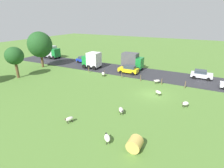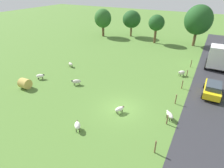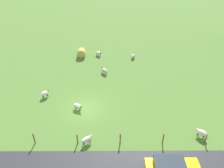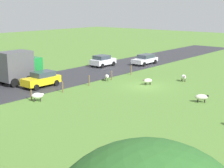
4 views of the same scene
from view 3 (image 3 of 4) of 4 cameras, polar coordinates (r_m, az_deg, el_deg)
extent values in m
plane|color=#517A33|center=(24.44, -6.94, -6.35)|extent=(160.00, 160.00, 0.00)
ellipsoid|color=beige|center=(30.18, -2.00, 3.60)|extent=(1.22, 1.10, 0.53)
ellipsoid|color=black|center=(30.51, -2.58, 4.19)|extent=(0.32, 0.30, 0.20)
cylinder|color=#2D2823|center=(30.51, -2.55, 3.17)|extent=(0.07, 0.07, 0.31)
cylinder|color=#2D2823|center=(30.65, -2.10, 3.34)|extent=(0.07, 0.07, 0.31)
cylinder|color=#2D2823|center=(30.07, -1.87, 2.70)|extent=(0.07, 0.07, 0.31)
cylinder|color=#2D2823|center=(30.22, -1.42, 2.87)|extent=(0.07, 0.07, 0.31)
ellipsoid|color=beige|center=(34.33, 5.49, 7.35)|extent=(1.05, 0.80, 0.45)
ellipsoid|color=brown|center=(34.67, 5.76, 7.80)|extent=(0.31, 0.27, 0.20)
cylinder|color=#2D2823|center=(34.73, 5.42, 7.08)|extent=(0.07, 0.07, 0.32)
cylinder|color=#2D2823|center=(34.66, 5.80, 7.00)|extent=(0.07, 0.07, 0.32)
cylinder|color=#2D2823|center=(34.29, 5.12, 6.73)|extent=(0.07, 0.07, 0.32)
cylinder|color=#2D2823|center=(34.22, 5.51, 6.64)|extent=(0.07, 0.07, 0.32)
ellipsoid|color=white|center=(26.76, -17.07, -2.35)|extent=(0.99, 1.04, 0.52)
ellipsoid|color=brown|center=(26.81, -16.29, -1.80)|extent=(0.31, 0.31, 0.20)
cylinder|color=#2D2823|center=(27.15, -16.60, -2.64)|extent=(0.07, 0.07, 0.34)
cylinder|color=#2D2823|center=(26.92, -16.33, -2.92)|extent=(0.07, 0.07, 0.34)
cylinder|color=#2D2823|center=(27.01, -17.55, -3.04)|extent=(0.07, 0.07, 0.34)
cylinder|color=#2D2823|center=(26.79, -17.29, -3.33)|extent=(0.07, 0.07, 0.34)
ellipsoid|color=silver|center=(24.17, -8.93, -5.64)|extent=(0.89, 1.11, 0.47)
ellipsoid|color=brown|center=(23.86, -8.01, -5.81)|extent=(0.28, 0.31, 0.20)
cylinder|color=#2D2823|center=(24.31, -8.15, -6.27)|extent=(0.07, 0.07, 0.29)
cylinder|color=#2D2823|center=(24.16, -8.50, -6.61)|extent=(0.07, 0.07, 0.29)
cylinder|color=#2D2823|center=(24.58, -9.21, -5.86)|extent=(0.07, 0.07, 0.29)
cylinder|color=#2D2823|center=(24.43, -9.57, -6.19)|extent=(0.07, 0.07, 0.29)
ellipsoid|color=silver|center=(20.47, -6.66, -14.10)|extent=(1.05, 1.11, 0.45)
ellipsoid|color=silver|center=(20.58, -5.49, -13.24)|extent=(0.31, 0.31, 0.20)
cylinder|color=#2D2823|center=(20.91, -6.12, -14.17)|extent=(0.07, 0.07, 0.37)
cylinder|color=#2D2823|center=(20.77, -5.70, -14.57)|extent=(0.07, 0.07, 0.37)
cylinder|color=#2D2823|center=(20.70, -7.49, -14.93)|extent=(0.07, 0.07, 0.37)
cylinder|color=#2D2823|center=(20.56, -7.08, -15.34)|extent=(0.07, 0.07, 0.37)
ellipsoid|color=white|center=(35.08, -3.55, 8.05)|extent=(1.13, 1.08, 0.53)
ellipsoid|color=black|center=(34.68, -3.05, 7.97)|extent=(0.31, 0.31, 0.20)
cylinder|color=#2D2823|center=(35.11, -3.05, 7.47)|extent=(0.07, 0.07, 0.29)
cylinder|color=#2D2823|center=(34.95, -3.43, 7.32)|extent=(0.07, 0.07, 0.29)
cylinder|color=#2D2823|center=(35.52, -3.63, 7.77)|extent=(0.07, 0.07, 0.29)
cylinder|color=#2D2823|center=(35.36, -4.00, 7.63)|extent=(0.07, 0.07, 0.29)
ellipsoid|color=white|center=(22.49, 22.23, -11.60)|extent=(1.08, 1.11, 0.54)
ellipsoid|color=silver|center=(22.49, 21.19, -10.88)|extent=(0.31, 0.31, 0.20)
cylinder|color=#2D2823|center=(22.68, 21.24, -12.20)|extent=(0.07, 0.07, 0.34)
cylinder|color=#2D2823|center=(22.90, 21.55, -11.77)|extent=(0.07, 0.07, 0.34)
cylinder|color=#2D2823|center=(22.60, 22.53, -12.78)|extent=(0.07, 0.07, 0.34)
cylinder|color=#2D2823|center=(22.81, 22.82, -12.34)|extent=(0.07, 0.07, 0.34)
cylinder|color=tan|center=(35.06, -7.96, 8.04)|extent=(1.29, 1.29, 1.28)
cylinder|color=brown|center=(21.47, -19.57, -13.19)|extent=(0.12, 0.12, 1.25)
cylinder|color=brown|center=(20.60, -9.00, -13.92)|extent=(0.12, 0.12, 1.09)
cylinder|color=brown|center=(20.36, 2.15, -13.96)|extent=(0.12, 0.12, 1.17)
cylinder|color=brown|center=(20.88, 13.13, -13.61)|extent=(0.12, 0.12, 1.14)
cylinder|color=brown|center=(22.12, 23.17, -12.95)|extent=(0.12, 0.12, 1.01)
cube|color=#333D47|center=(18.07, 14.79, -19.72)|extent=(1.61, 2.28, 0.56)
cylinder|color=black|center=(19.86, 18.63, -18.98)|extent=(0.22, 0.64, 0.64)
cylinder|color=black|center=(19.21, 10.51, -19.67)|extent=(0.22, 0.64, 0.64)
camera|label=1|loc=(44.70, -13.03, 27.26)|focal=28.32mm
camera|label=2|loc=(21.59, -56.62, 9.16)|focal=29.94mm
camera|label=4|loc=(47.11, 36.04, 19.06)|focal=52.93mm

